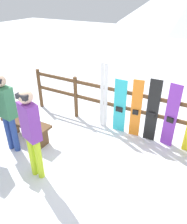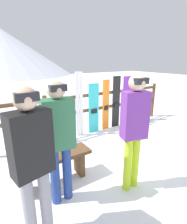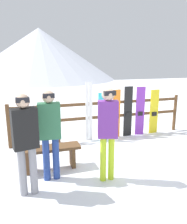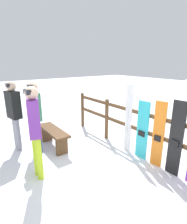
# 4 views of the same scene
# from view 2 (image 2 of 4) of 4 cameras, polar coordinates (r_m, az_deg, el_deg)

# --- Properties ---
(ground_plane) EXTENTS (40.00, 40.00, 0.00)m
(ground_plane) POSITION_cam_2_polar(r_m,az_deg,el_deg) (3.82, 13.45, -14.49)
(ground_plane) COLOR white
(fence) EXTENTS (5.17, 0.10, 1.17)m
(fence) POSITION_cam_2_polar(r_m,az_deg,el_deg) (4.75, -0.64, 1.39)
(fence) COLOR brown
(fence) RESTS_ON ground
(bench) EXTENTS (1.25, 0.36, 0.50)m
(bench) POSITION_cam_2_polar(r_m,az_deg,el_deg) (2.98, -13.06, -16.04)
(bench) COLOR brown
(bench) RESTS_ON ground
(person_purple) EXTENTS (0.40, 0.30, 1.78)m
(person_purple) POSITION_cam_2_polar(r_m,az_deg,el_deg) (2.56, 13.17, -3.88)
(person_purple) COLOR #B7D826
(person_purple) RESTS_ON ground
(person_plaid_green) EXTENTS (0.42, 0.26, 1.73)m
(person_plaid_green) POSITION_cam_2_polar(r_m,az_deg,el_deg) (2.33, -11.26, -7.41)
(person_plaid_green) COLOR navy
(person_plaid_green) RESTS_ON ground
(person_black) EXTENTS (0.43, 0.30, 1.74)m
(person_black) POSITION_cam_2_polar(r_m,az_deg,el_deg) (1.89, -19.41, -13.79)
(person_black) COLOR gray
(person_black) RESTS_ON ground
(ski_pair_white) EXTENTS (0.19, 0.02, 1.68)m
(ski_pair_white) POSITION_cam_2_polar(r_m,az_deg,el_deg) (4.47, -4.61, 2.29)
(ski_pair_white) COLOR white
(ski_pair_white) RESTS_ON ground
(snowboard_cyan) EXTENTS (0.31, 0.06, 1.36)m
(snowboard_cyan) POSITION_cam_2_polar(r_m,az_deg,el_deg) (4.73, 0.08, 1.10)
(snowboard_cyan) COLOR #2DBFCC
(snowboard_cyan) RESTS_ON ground
(snowboard_orange) EXTENTS (0.24, 0.08, 1.43)m
(snowboard_orange) POSITION_cam_2_polar(r_m,az_deg,el_deg) (4.94, 4.05, 2.19)
(snowboard_orange) COLOR orange
(snowboard_orange) RESTS_ON ground
(snowboard_black_stripe) EXTENTS (0.27, 0.06, 1.51)m
(snowboard_black_stripe) POSITION_cam_2_polar(r_m,az_deg,el_deg) (5.16, 7.39, 3.18)
(snowboard_black_stripe) COLOR black
(snowboard_black_stripe) RESTS_ON ground
(snowboard_purple) EXTENTS (0.27, 0.09, 1.48)m
(snowboard_purple) POSITION_cam_2_polar(r_m,az_deg,el_deg) (5.43, 10.68, 3.58)
(snowboard_purple) COLOR purple
(snowboard_purple) RESTS_ON ground
(snowboard_yellow) EXTENTS (0.29, 0.06, 1.38)m
(snowboard_yellow) POSITION_cam_2_polar(r_m,az_deg,el_deg) (5.78, 14.21, 3.63)
(snowboard_yellow) COLOR yellow
(snowboard_yellow) RESTS_ON ground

